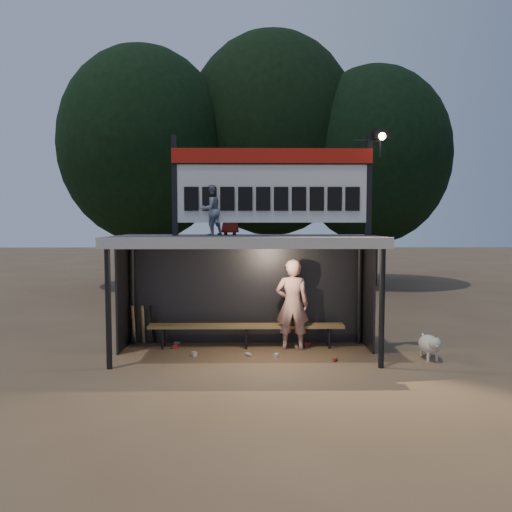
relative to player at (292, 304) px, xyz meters
The scene contains 13 objects.
ground 1.37m from the player, 157.01° to the right, with size 80.00×80.00×0.00m, color brown.
player is the anchor object (origin of this frame).
child_a 2.51m from the player, 166.21° to the right, with size 0.47×0.37×0.98m, color gray.
child_b 2.25m from the player, behind, with size 0.46×0.30×0.94m, color maroon.
dugout_shelter 1.32m from the player, behind, with size 5.10×2.08×2.32m.
scoreboard_assembly 2.47m from the player, 132.73° to the right, with size 4.10×0.27×1.99m.
bench 1.06m from the player, behind, with size 4.00×0.35×0.48m.
tree_left 11.73m from the player, 117.18° to the left, with size 6.46×6.46×9.27m.
tree_mid 12.28m from the player, 89.64° to the left, with size 7.22×7.22×10.36m.
tree_right 11.70m from the player, 68.07° to the left, with size 6.08×6.08×8.72m.
dog 2.72m from the player, 16.87° to the right, with size 0.36×0.81×0.49m.
bats 3.17m from the player, behind, with size 0.48×0.33×0.84m.
litter 1.24m from the player, 166.90° to the right, with size 3.23×1.40×0.08m.
Camera 1 is at (0.07, -9.55, 2.60)m, focal length 35.00 mm.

